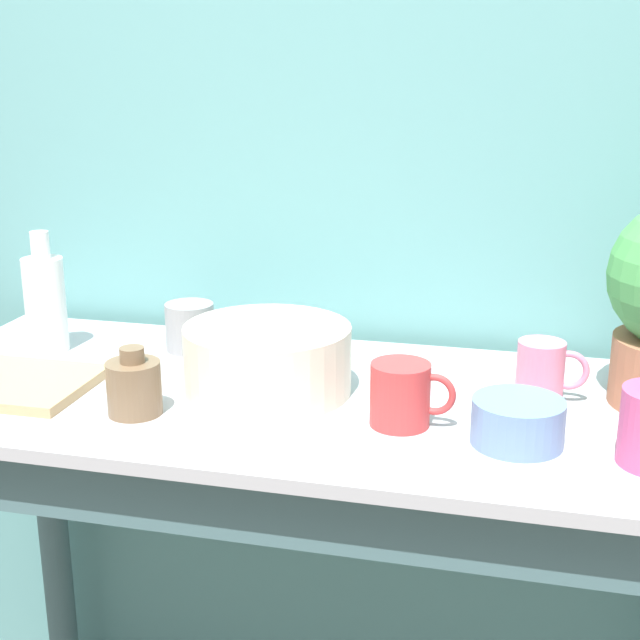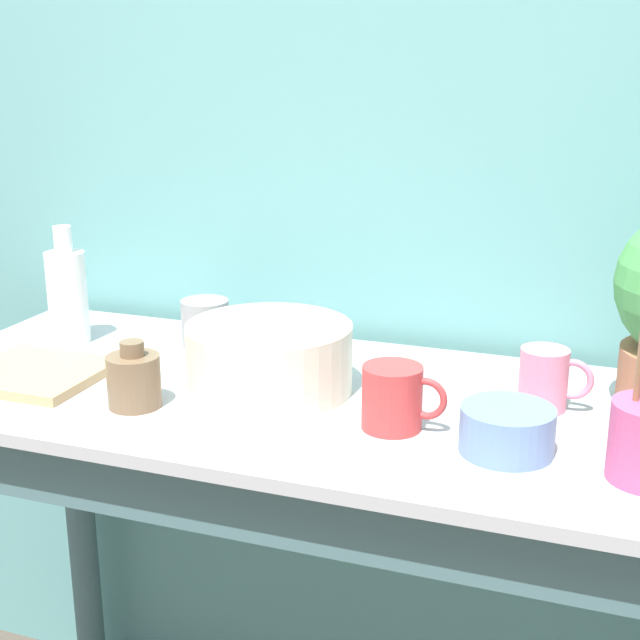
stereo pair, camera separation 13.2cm
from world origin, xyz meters
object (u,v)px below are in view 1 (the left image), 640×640
bottle_short (134,386)px  bowl_small_blue (518,422)px  bowl_wash_large (268,359)px  bottle_tall (45,302)px  tray_board (22,384)px  mug_pink (542,371)px  mug_red (402,394)px  mug_grey (191,327)px

bottle_short → bowl_small_blue: bottle_short is taller
bowl_wash_large → bottle_short: 0.21m
bottle_tall → tray_board: 0.21m
mug_pink → tray_board: mug_pink is taller
bowl_wash_large → bottle_tall: size_ratio=1.21×
mug_pink → mug_red: bearing=-142.7°
bottle_short → bowl_small_blue: 0.54m
bowl_wash_large → bowl_small_blue: size_ratio=2.07×
bottle_tall → bottle_short: (0.27, -0.23, -0.05)m
mug_pink → mug_red: 0.24m
bottle_short → mug_red: (0.38, 0.05, 0.00)m
mug_red → tray_board: mug_red is taller
bowl_small_blue → mug_grey: bearing=154.9°
bowl_wash_large → bottle_short: size_ratio=2.55×
bowl_wash_large → tray_board: (-0.37, -0.08, -0.04)m
mug_red → tray_board: size_ratio=0.57×
bottle_short → tray_board: bearing=167.6°
bowl_wash_large → mug_red: bowl_wash_large is taller
bottle_short → bowl_small_blue: bearing=2.7°
bowl_small_blue → bottle_short: bearing=-177.3°
bowl_small_blue → bowl_wash_large: bearing=164.6°
bowl_wash_large → tray_board: size_ratio=1.22×
bowl_wash_large → bottle_short: bowl_wash_large is taller
bottle_short → mug_grey: bottle_short is taller
bottle_short → tray_board: bottle_short is taller
bottle_tall → mug_grey: bottle_tall is taller
bottle_tall → tray_board: size_ratio=1.01×
bottle_tall → mug_pink: size_ratio=1.99×
bottle_tall → mug_grey: size_ratio=1.79×
bottle_tall → bottle_short: 0.36m
bowl_wash_large → mug_pink: bowl_wash_large is taller
mug_red → bowl_small_blue: size_ratio=0.97×
tray_board → bowl_small_blue: bearing=-1.6°
bottle_tall → bowl_small_blue: size_ratio=1.71×
bottle_tall → bowl_wash_large: bearing=-12.8°
mug_red → mug_grey: (-0.41, 0.24, -0.00)m
bottle_short → mug_red: bearing=7.6°
mug_pink → bottle_short: bearing=-161.1°
mug_red → bowl_wash_large: bearing=160.1°
mug_grey → bowl_small_blue: mug_grey is taller
mug_red → mug_pink: bearing=37.3°
mug_pink → tray_board: (-0.78, -0.15, -0.04)m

